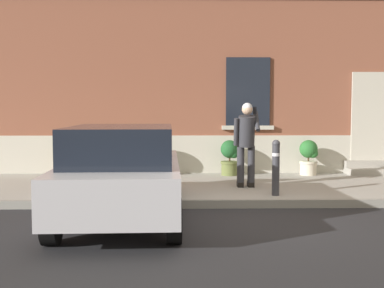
{
  "coord_description": "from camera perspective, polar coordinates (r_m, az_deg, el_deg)",
  "views": [
    {
      "loc": [
        -0.97,
        -7.61,
        1.76
      ],
      "look_at": [
        -0.79,
        1.6,
        1.1
      ],
      "focal_mm": 45.44,
      "sensor_mm": 36.0,
      "label": 1
    }
  ],
  "objects": [
    {
      "name": "ground_plane",
      "position": [
        7.87,
        6.09,
        -8.85
      ],
      "size": [
        80.0,
        80.0,
        0.0
      ],
      "primitive_type": "plane",
      "color": "#232326"
    },
    {
      "name": "sidewalk",
      "position": [
        10.59,
        4.19,
        -5.06
      ],
      "size": [
        24.0,
        3.6,
        0.15
      ],
      "primitive_type": "cube",
      "color": "#99968E",
      "rests_on": "ground"
    },
    {
      "name": "planter_terracotta",
      "position": [
        12.18,
        -13.99,
        -1.46
      ],
      "size": [
        0.44,
        0.44,
        0.86
      ],
      "color": "#B25B38",
      "rests_on": "sidewalk"
    },
    {
      "name": "planter_olive",
      "position": [
        11.87,
        4.48,
        -1.49
      ],
      "size": [
        0.44,
        0.44,
        0.86
      ],
      "color": "#606B38",
      "rests_on": "sidewalk"
    },
    {
      "name": "building_facade",
      "position": [
        13.08,
        3.28,
        12.75
      ],
      "size": [
        24.0,
        1.52,
        7.5
      ],
      "color": "brown",
      "rests_on": "ground"
    },
    {
      "name": "person_on_phone",
      "position": [
        9.99,
        6.4,
        0.56
      ],
      "size": [
        0.51,
        0.51,
        1.74
      ],
      "rotation": [
        0.0,
        0.0,
        -0.16
      ],
      "color": "#2D2D33",
      "rests_on": "sidewalk"
    },
    {
      "name": "curb_edge",
      "position": [
        8.77,
        5.32,
        -7.0
      ],
      "size": [
        24.0,
        0.12,
        0.15
      ],
      "primitive_type": "cube",
      "color": "gray",
      "rests_on": "ground"
    },
    {
      "name": "planter_charcoal",
      "position": [
        11.76,
        -4.91,
        -1.55
      ],
      "size": [
        0.44,
        0.44,
        0.86
      ],
      "color": "#2D2D30",
      "rests_on": "sidewalk"
    },
    {
      "name": "hatchback_car_silver",
      "position": [
        7.75,
        -8.14,
        -3.14
      ],
      "size": [
        1.89,
        4.11,
        1.5
      ],
      "color": "#B7B7BF",
      "rests_on": "ground"
    },
    {
      "name": "entrance_stoop",
      "position": [
        12.97,
        20.82,
        -2.7
      ],
      "size": [
        1.53,
        0.64,
        0.32
      ],
      "color": "#9E998E",
      "rests_on": "sidewalk"
    },
    {
      "name": "planter_cream",
      "position": [
        12.22,
        13.55,
        -1.43
      ],
      "size": [
        0.44,
        0.44,
        0.86
      ],
      "color": "beige",
      "rests_on": "sidewalk"
    },
    {
      "name": "bollard_far_left",
      "position": [
        9.25,
        -13.82,
        -2.52
      ],
      "size": [
        0.15,
        0.15,
        1.04
      ],
      "color": "#333338",
      "rests_on": "sidewalk"
    },
    {
      "name": "bollard_near_person",
      "position": [
        9.19,
        9.81,
        -2.5
      ],
      "size": [
        0.15,
        0.15,
        1.04
      ],
      "color": "#333338",
      "rests_on": "sidewalk"
    }
  ]
}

